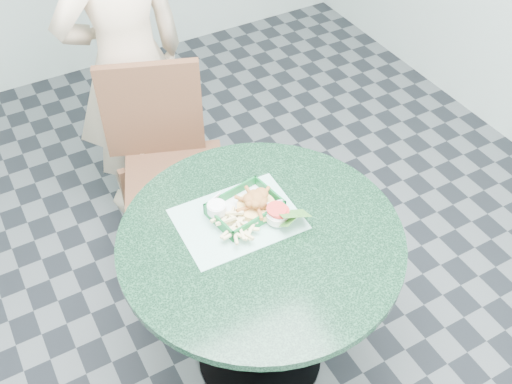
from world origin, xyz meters
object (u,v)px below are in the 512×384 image
crab_sandwich (256,207)px  food_basket (245,214)px  cafe_table (261,271)px  sauce_ramekin (216,209)px  diner_person (125,51)px  dining_chair (166,153)px

crab_sandwich → food_basket: bearing=148.3°
cafe_table → crab_sandwich: 0.24m
crab_sandwich → sauce_ramekin: (-0.12, 0.06, 0.00)m
crab_sandwich → sauce_ramekin: 0.14m
food_basket → sauce_ramekin: sauce_ramekin is taller
food_basket → sauce_ramekin: (-0.09, 0.04, 0.04)m
diner_person → sauce_ramekin: (-0.05, -0.97, -0.09)m
cafe_table → sauce_ramekin: (-0.09, 0.15, 0.22)m
food_basket → crab_sandwich: bearing=-31.7°
sauce_ramekin → diner_person: bearing=87.2°
dining_chair → diner_person: (-0.02, 0.31, 0.36)m
diner_person → sauce_ramekin: size_ratio=27.20×
diner_person → sauce_ramekin: diner_person is taller
food_basket → dining_chair: bearing=92.2°
cafe_table → food_basket: bearing=88.9°
cafe_table → crab_sandwich: crab_sandwich is taller
diner_person → food_basket: bearing=85.9°
dining_chair → crab_sandwich: size_ratio=6.96×
sauce_ramekin → crab_sandwich: bearing=-25.9°
food_basket → sauce_ramekin: size_ratio=3.50×
cafe_table → sauce_ramekin: 0.28m
dining_chair → sauce_ramekin: bearing=-74.7°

